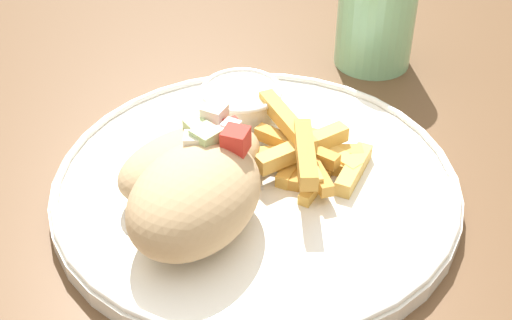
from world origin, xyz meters
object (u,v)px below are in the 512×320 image
at_px(plate, 256,185).
at_px(fries_pile, 305,154).
at_px(pita_sandwich_far, 192,161).
at_px(sauce_ramekin, 242,102).
at_px(pita_sandwich_near, 196,196).
at_px(water_glass, 376,15).

bearing_deg(plate, fries_pile, -11.56).
distance_m(pita_sandwich_far, sauce_ramekin, 0.10).
bearing_deg(pita_sandwich_near, sauce_ramekin, 15.11).
height_order(plate, water_glass, water_glass).
bearing_deg(plate, sauce_ramekin, 63.43).
xyz_separation_m(pita_sandwich_near, water_glass, (0.28, 0.12, 0.01)).
relative_size(plate, fries_pile, 2.63).
height_order(pita_sandwich_near, water_glass, water_glass).
height_order(plate, pita_sandwich_near, pita_sandwich_near).
relative_size(sauce_ramekin, water_glass, 0.62).
bearing_deg(fries_pile, sauce_ramekin, 92.44).
bearing_deg(water_glass, pita_sandwich_far, -162.83).
distance_m(fries_pile, water_glass, 0.21).
relative_size(plate, sauce_ramekin, 4.49).
xyz_separation_m(plate, sauce_ramekin, (0.04, 0.07, 0.02)).
distance_m(pita_sandwich_near, pita_sandwich_far, 0.05).
relative_size(pita_sandwich_near, pita_sandwich_far, 1.20).
bearing_deg(plate, pita_sandwich_near, -161.72).
xyz_separation_m(pita_sandwich_far, fries_pile, (0.08, -0.03, -0.01)).
relative_size(fries_pile, sauce_ramekin, 1.71).
bearing_deg(sauce_ramekin, pita_sandwich_far, -146.96).
bearing_deg(plate, water_glass, 25.38).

